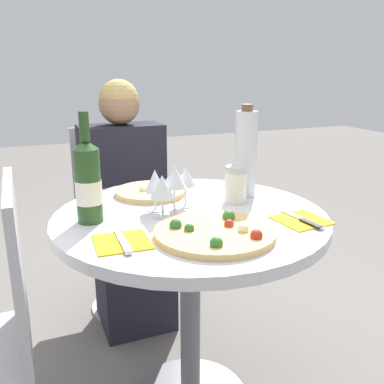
{
  "coord_description": "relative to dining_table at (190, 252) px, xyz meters",
  "views": [
    {
      "loc": [
        -0.5,
        -1.24,
        1.23
      ],
      "look_at": [
        -0.03,
        -0.09,
        0.86
      ],
      "focal_mm": 40.0,
      "sensor_mm": 36.0,
      "label": 1
    }
  ],
  "objects": [
    {
      "name": "pizza_large",
      "position": [
        -0.01,
        -0.21,
        0.15
      ],
      "size": [
        0.35,
        0.35,
        0.05
      ],
      "color": "#DBB26B",
      "rests_on": "dining_table"
    },
    {
      "name": "place_setting_right",
      "position": [
        0.3,
        -0.2,
        0.14
      ],
      "size": [
        0.16,
        0.19,
        0.01
      ],
      "color": "gold",
      "rests_on": "dining_table"
    },
    {
      "name": "dining_table",
      "position": [
        0.0,
        0.0,
        0.0
      ],
      "size": [
        0.9,
        0.9,
        0.76
      ],
      "color": "slate",
      "rests_on": "ground_plane"
    },
    {
      "name": "wine_glass_back_right",
      "position": [
        0.01,
        0.08,
        0.24
      ],
      "size": [
        0.07,
        0.07,
        0.14
      ],
      "color": "silver",
      "rests_on": "dining_table"
    },
    {
      "name": "wine_glass_back_left",
      "position": [
        -0.1,
        0.08,
        0.24
      ],
      "size": [
        0.07,
        0.07,
        0.14
      ],
      "color": "silver",
      "rests_on": "dining_table"
    },
    {
      "name": "wine_glass_front_left",
      "position": [
        -0.1,
        -0.0,
        0.24
      ],
      "size": [
        0.08,
        0.08,
        0.14
      ],
      "color": "silver",
      "rests_on": "dining_table"
    },
    {
      "name": "sugar_shaker",
      "position": [
        0.19,
        0.05,
        0.2
      ],
      "size": [
        0.08,
        0.08,
        0.13
      ],
      "color": "silver",
      "rests_on": "dining_table"
    },
    {
      "name": "chair_behind_diner",
      "position": [
        -0.05,
        0.82,
        -0.18
      ],
      "size": [
        0.43,
        0.43,
        0.93
      ],
      "rotation": [
        0.0,
        0.0,
        3.14
      ],
      "color": "#ADADB2",
      "rests_on": "ground_plane"
    },
    {
      "name": "wine_bottle",
      "position": [
        -0.32,
        0.05,
        0.27
      ],
      "size": [
        0.08,
        0.08,
        0.34
      ],
      "color": "#23471E",
      "rests_on": "dining_table"
    },
    {
      "name": "place_setting_left",
      "position": [
        -0.27,
        -0.16,
        0.14
      ],
      "size": [
        0.16,
        0.19,
        0.01
      ],
      "color": "gold",
      "rests_on": "dining_table"
    },
    {
      "name": "tall_carafe",
      "position": [
        0.27,
        0.12,
        0.3
      ],
      "size": [
        0.08,
        0.08,
        0.34
      ],
      "color": "silver",
      "rests_on": "dining_table"
    },
    {
      "name": "seated_diner",
      "position": [
        -0.05,
        0.68,
        -0.1
      ],
      "size": [
        0.39,
        0.41,
        1.17
      ],
      "rotation": [
        0.0,
        0.0,
        3.14
      ],
      "color": "black",
      "rests_on": "ground_plane"
    },
    {
      "name": "pizza_small_far",
      "position": [
        -0.05,
        0.26,
        0.15
      ],
      "size": [
        0.27,
        0.27,
        0.05
      ],
      "color": "#DBB26B",
      "rests_on": "dining_table"
    },
    {
      "name": "wine_glass_center",
      "position": [
        -0.04,
        0.04,
        0.26
      ],
      "size": [
        0.08,
        0.08,
        0.16
      ],
      "color": "silver",
      "rests_on": "dining_table"
    }
  ]
}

